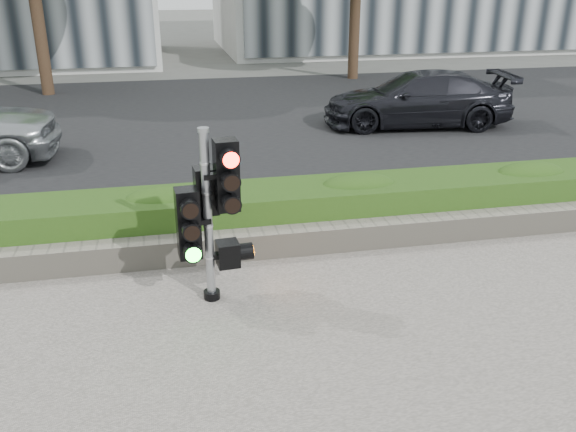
{
  "coord_description": "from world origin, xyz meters",
  "views": [
    {
      "loc": [
        -1.16,
        -5.24,
        3.47
      ],
      "look_at": [
        0.06,
        0.6,
        1.08
      ],
      "focal_mm": 38.0,
      "sensor_mm": 36.0,
      "label": 1
    }
  ],
  "objects": [
    {
      "name": "curb",
      "position": [
        0.0,
        3.15,
        0.06
      ],
      "size": [
        60.0,
        0.25,
        0.12
      ],
      "primitive_type": "cube",
      "color": "gray",
      "rests_on": "ground"
    },
    {
      "name": "road",
      "position": [
        0.0,
        10.0,
        0.01
      ],
      "size": [
        60.0,
        13.0,
        0.02
      ],
      "primitive_type": "cube",
      "color": "black",
      "rests_on": "ground"
    },
    {
      "name": "ground",
      "position": [
        0.0,
        0.0,
        0.0
      ],
      "size": [
        120.0,
        120.0,
        0.0
      ],
      "primitive_type": "plane",
      "color": "#51514C",
      "rests_on": "ground"
    },
    {
      "name": "stone_wall",
      "position": [
        0.0,
        1.9,
        0.2
      ],
      "size": [
        12.0,
        0.32,
        0.34
      ],
      "primitive_type": "cube",
      "color": "gray",
      "rests_on": "sidewalk"
    },
    {
      "name": "traffic_signal",
      "position": [
        -0.74,
        0.92,
        1.12
      ],
      "size": [
        0.7,
        0.53,
        1.98
      ],
      "rotation": [
        0.0,
        0.0,
        0.08
      ],
      "color": "black",
      "rests_on": "sidewalk"
    },
    {
      "name": "hedge",
      "position": [
        0.0,
        2.55,
        0.37
      ],
      "size": [
        12.0,
        1.0,
        0.68
      ],
      "primitive_type": "cube",
      "color": "#4B7825",
      "rests_on": "sidewalk"
    },
    {
      "name": "car_dark",
      "position": [
        4.84,
        8.36,
        0.66
      ],
      "size": [
        4.65,
        2.39,
        1.29
      ],
      "primitive_type": "imported",
      "rotation": [
        0.0,
        0.0,
        -1.71
      ],
      "color": "black",
      "rests_on": "road"
    }
  ]
}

